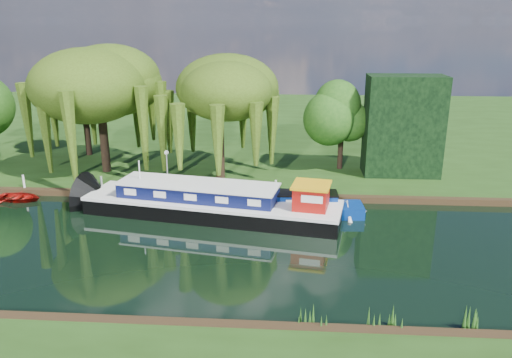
# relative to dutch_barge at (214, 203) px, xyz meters

# --- Properties ---
(ground) EXTENTS (120.00, 120.00, 0.00)m
(ground) POSITION_rel_dutch_barge_xyz_m (-4.98, -4.81, -0.90)
(ground) COLOR black
(far_bank) EXTENTS (120.00, 52.00, 0.45)m
(far_bank) POSITION_rel_dutch_barge_xyz_m (-4.98, 29.19, -0.67)
(far_bank) COLOR #1C370F
(far_bank) RESTS_ON ground
(dutch_barge) EXTENTS (17.56, 6.86, 3.62)m
(dutch_barge) POSITION_rel_dutch_barge_xyz_m (0.00, 0.00, 0.00)
(dutch_barge) COLOR black
(dutch_barge) RESTS_ON ground
(narrowboat) EXTENTS (11.90, 2.52, 1.72)m
(narrowboat) POSITION_rel_dutch_barge_xyz_m (4.03, 0.49, -0.28)
(narrowboat) COLOR navy
(narrowboat) RESTS_ON ground
(red_dinghy) EXTENTS (3.47, 2.67, 0.67)m
(red_dinghy) POSITION_rel_dutch_barge_xyz_m (-14.58, 2.04, -0.90)
(red_dinghy) COLOR maroon
(red_dinghy) RESTS_ON ground
(white_cruiser) EXTENTS (2.61, 2.32, 1.26)m
(white_cruiser) POSITION_rel_dutch_barge_xyz_m (8.96, 0.40, -0.90)
(white_cruiser) COLOR silver
(white_cruiser) RESTS_ON ground
(willow_left) EXTENTS (8.17, 8.17, 9.80)m
(willow_left) POSITION_rel_dutch_barge_xyz_m (-10.29, 8.27, 6.67)
(willow_left) COLOR black
(willow_left) RESTS_ON far_bank
(willow_right) EXTENTS (7.19, 7.19, 8.76)m
(willow_right) POSITION_rel_dutch_barge_xyz_m (-0.51, 6.99, 5.94)
(willow_right) COLOR black
(willow_right) RESTS_ON far_bank
(tree_far_mid) EXTENTS (4.93, 4.93, 8.07)m
(tree_far_mid) POSITION_rel_dutch_barge_xyz_m (-13.85, 13.48, 5.12)
(tree_far_mid) COLOR black
(tree_far_mid) RESTS_ON far_bank
(tree_far_right) EXTENTS (3.92, 3.92, 6.41)m
(tree_far_right) POSITION_rel_dutch_barge_xyz_m (9.26, 10.43, 3.98)
(tree_far_right) COLOR black
(tree_far_right) RESTS_ON far_bank
(conifer_hedge) EXTENTS (6.00, 3.00, 8.00)m
(conifer_hedge) POSITION_rel_dutch_barge_xyz_m (14.02, 9.19, 3.55)
(conifer_hedge) COLOR black
(conifer_hedge) RESTS_ON far_bank
(lamppost) EXTENTS (0.36, 0.36, 2.56)m
(lamppost) POSITION_rel_dutch_barge_xyz_m (-4.48, 5.69, 1.52)
(lamppost) COLOR silver
(lamppost) RESTS_ON far_bank
(mooring_posts) EXTENTS (19.16, 0.16, 1.00)m
(mooring_posts) POSITION_rel_dutch_barge_xyz_m (-5.48, 3.59, 0.05)
(mooring_posts) COLOR silver
(mooring_posts) RESTS_ON far_bank
(reeds_near) EXTENTS (33.70, 1.50, 1.10)m
(reeds_near) POSITION_rel_dutch_barge_xyz_m (1.90, -12.38, -0.35)
(reeds_near) COLOR #234B14
(reeds_near) RESTS_ON ground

